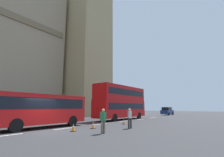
% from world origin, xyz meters
% --- Properties ---
extents(ground_plane, '(160.00, 160.00, 0.00)m').
position_xyz_m(ground_plane, '(0.00, 0.00, 0.00)').
color(ground_plane, '#333335').
extents(lane_centre_marking, '(39.00, 0.16, 0.01)m').
position_xyz_m(lane_centre_marking, '(1.82, 0.00, 0.00)').
color(lane_centre_marking, silver).
rests_on(lane_centre_marking, ground_plane).
extents(double_decker_bus, '(10.38, 2.54, 4.90)m').
position_xyz_m(double_decker_bus, '(13.51, 2.00, 2.71)').
color(double_decker_bus, '#B20F0F').
rests_on(double_decker_bus, ground_plane).
extents(sedan_lead, '(4.40, 1.86, 1.85)m').
position_xyz_m(sedan_lead, '(32.99, 1.82, 0.91)').
color(sedan_lead, navy).
rests_on(sedan_lead, ground_plane).
extents(traffic_cone_west, '(0.36, 0.36, 0.58)m').
position_xyz_m(traffic_cone_west, '(1.11, -1.95, 0.28)').
color(traffic_cone_west, black).
rests_on(traffic_cone_west, ground_plane).
extents(traffic_cone_middle, '(0.36, 0.36, 0.58)m').
position_xyz_m(traffic_cone_middle, '(3.26, -1.94, 0.28)').
color(traffic_cone_middle, black).
rests_on(traffic_cone_middle, ground_plane).
extents(traffic_cone_east, '(0.36, 0.36, 0.58)m').
position_xyz_m(traffic_cone_east, '(7.96, -2.02, 0.28)').
color(traffic_cone_east, black).
rests_on(traffic_cone_east, ground_plane).
extents(pedestrian_near_cones, '(0.36, 0.44, 1.69)m').
position_xyz_m(pedestrian_near_cones, '(1.68, -4.40, 0.91)').
color(pedestrian_near_cones, '#726651').
rests_on(pedestrian_near_cones, ground_plane).
extents(pedestrian_by_kerb, '(0.44, 0.46, 1.69)m').
position_xyz_m(pedestrian_by_kerb, '(5.26, -4.40, 0.91)').
color(pedestrian_by_kerb, '#333333').
rests_on(pedestrian_by_kerb, ground_plane).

